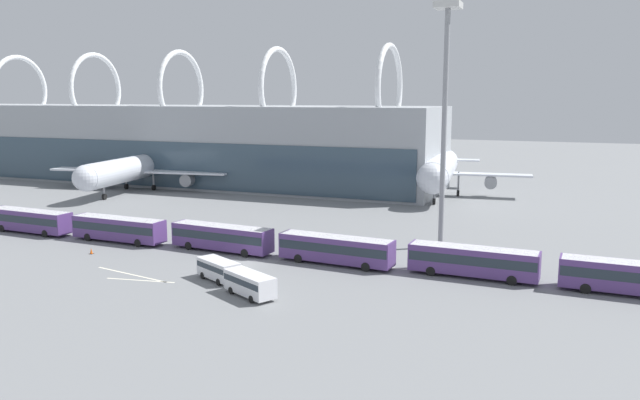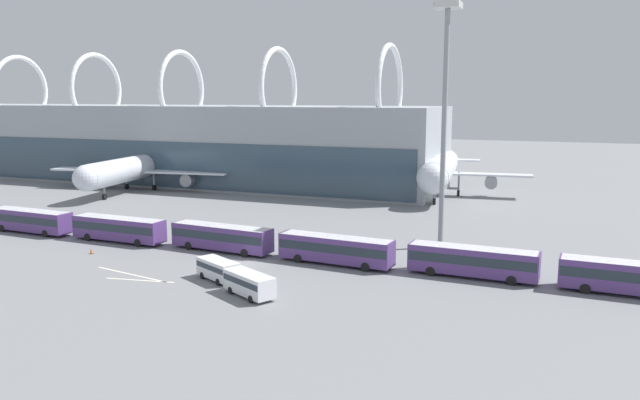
{
  "view_description": "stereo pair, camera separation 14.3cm",
  "coord_description": "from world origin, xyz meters",
  "views": [
    {
      "loc": [
        33.65,
        -59.97,
        18.55
      ],
      "look_at": [
        1.07,
        21.77,
        4.0
      ],
      "focal_mm": 35.0,
      "sensor_mm": 36.0,
      "label": 1
    },
    {
      "loc": [
        33.78,
        -59.92,
        18.55
      ],
      "look_at": [
        1.07,
        21.77,
        4.0
      ],
      "focal_mm": 35.0,
      "sensor_mm": 36.0,
      "label": 2
    }
  ],
  "objects": [
    {
      "name": "ground_plane",
      "position": [
        0.0,
        0.0,
        0.0
      ],
      "size": [
        440.0,
        440.0,
        0.0
      ],
      "primitive_type": "plane",
      "color": "slate"
    },
    {
      "name": "terminal_building",
      "position": [
        -57.44,
        57.23,
        8.74
      ],
      "size": [
        137.11,
        24.84,
        28.75
      ],
      "color": "#9EA3A8",
      "rests_on": "ground_plane"
    },
    {
      "name": "airliner_at_gate_near",
      "position": [
        -46.44,
        41.85,
        4.59
      ],
      "size": [
        38.47,
        38.19,
        13.08
      ],
      "rotation": [
        0.0,
        0.0,
        -1.42
      ],
      "color": "silver",
      "rests_on": "ground_plane"
    },
    {
      "name": "airliner_at_gate_far",
      "position": [
        11.33,
        57.21,
        5.17
      ],
      "size": [
        33.8,
        33.94,
        15.11
      ],
      "rotation": [
        0.0,
        0.0,
        -1.46
      ],
      "color": "silver",
      "rests_on": "ground_plane"
    },
    {
      "name": "shuttle_bus_0",
      "position": [
        -34.8,
        3.6,
        1.87
      ],
      "size": [
        13.35,
        3.36,
        3.17
      ],
      "rotation": [
        0.0,
        0.0,
        -0.05
      ],
      "color": "#56387A",
      "rests_on": "ground_plane"
    },
    {
      "name": "shuttle_bus_1",
      "position": [
        -19.81,
        3.7,
        1.87
      ],
      "size": [
        13.32,
        3.18,
        3.17
      ],
      "rotation": [
        0.0,
        0.0,
        -0.03
      ],
      "color": "#56387A",
      "rests_on": "ground_plane"
    },
    {
      "name": "shuttle_bus_2",
      "position": [
        -4.81,
        4.32,
        1.87
      ],
      "size": [
        13.42,
        3.81,
        3.17
      ],
      "rotation": [
        0.0,
        0.0,
        -0.08
      ],
      "color": "#56387A",
      "rests_on": "ground_plane"
    },
    {
      "name": "shuttle_bus_3",
      "position": [
        10.18,
        3.76,
        1.87
      ],
      "size": [
        13.4,
        3.7,
        3.17
      ],
      "rotation": [
        0.0,
        0.0,
        -0.07
      ],
      "color": "#56387A",
      "rests_on": "ground_plane"
    },
    {
      "name": "shuttle_bus_4",
      "position": [
        25.17,
        4.25,
        1.87
      ],
      "size": [
        13.33,
        3.23,
        3.17
      ],
      "rotation": [
        0.0,
        0.0,
        -0.04
      ],
      "color": "#56387A",
      "rests_on": "ground_plane"
    },
    {
      "name": "shuttle_bus_5",
      "position": [
        40.16,
        3.75,
        1.87
      ],
      "size": [
        13.33,
        3.23,
        3.17
      ],
      "rotation": [
        0.0,
        0.0,
        -0.04
      ],
      "color": "#56387A",
      "rests_on": "ground_plane"
    },
    {
      "name": "service_van_foreground",
      "position": [
        1.16,
        -6.51,
        1.27
      ],
      "size": [
        5.63,
        4.24,
        2.13
      ],
      "rotation": [
        0.0,
        0.0,
        -0.48
      ],
      "color": "silver",
      "rests_on": "ground_plane"
    },
    {
      "name": "service_van_crossing",
      "position": [
        6.6,
        -9.94,
        1.32
      ],
      "size": [
        6.21,
        4.62,
        2.23
      ],
      "rotation": [
        0.0,
        0.0,
        -0.49
      ],
      "color": "silver",
      "rests_on": "ground_plane"
    },
    {
      "name": "floodlight_mast",
      "position": [
        19.54,
        16.08,
        19.99
      ],
      "size": [
        3.04,
        3.04,
        29.6
      ],
      "color": "gray",
      "rests_on": "ground_plane"
    },
    {
      "name": "lane_stripe_0",
      "position": [
        -8.56,
        -8.1,
        0.0
      ],
      "size": [
        10.36,
        2.25,
        0.01
      ],
      "primitive_type": "cube",
      "rotation": [
        0.0,
        0.0,
        -0.19
      ],
      "color": "silver",
      "rests_on": "ground_plane"
    },
    {
      "name": "lane_stripe_1",
      "position": [
        15.8,
        4.54,
        0.0
      ],
      "size": [
        6.02,
        0.5,
        0.01
      ],
      "primitive_type": "cube",
      "rotation": [
        0.0,
        0.0,
        0.04
      ],
      "color": "silver",
      "rests_on": "ground_plane"
    },
    {
      "name": "lane_stripe_2",
      "position": [
        -24.31,
        6.41,
        0.0
      ],
      "size": [
        6.84,
        3.05,
        0.01
      ],
      "primitive_type": "cube",
      "rotation": [
        0.0,
        0.0,
        -0.4
      ],
      "color": "silver",
      "rests_on": "ground_plane"
    },
    {
      "name": "lane_stripe_3",
      "position": [
        -6.3,
        -9.53,
        0.0
      ],
      "size": [
        7.49,
        1.5,
        0.01
      ],
      "primitive_type": "cube",
      "rotation": [
        0.0,
        0.0,
        0.17
      ],
      "color": "silver",
      "rests_on": "ground_plane"
    },
    {
      "name": "traffic_cone_0",
      "position": [
        -18.69,
        -2.69,
        0.34
      ],
      "size": [
        0.45,
        0.45,
        0.69
      ],
      "color": "black",
      "rests_on": "ground_plane"
    }
  ]
}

